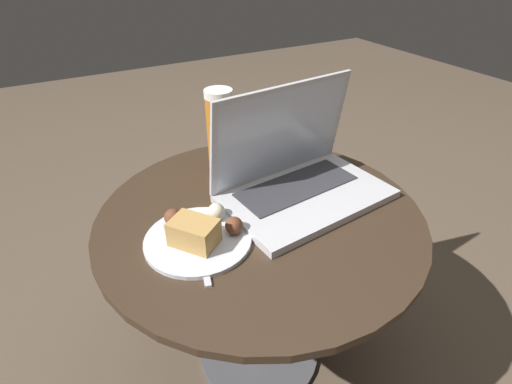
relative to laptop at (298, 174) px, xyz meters
The scene contains 6 objects.
ground_plane 0.56m from the laptop, 166.95° to the right, with size 6.00×6.00×0.00m, color brown.
table 0.20m from the laptop, 166.95° to the right, with size 0.72×0.72×0.50m.
laptop is the anchor object (origin of this frame).
beer_glass 0.21m from the laptop, 124.35° to the left, with size 0.07×0.07×0.22m.
snack_plate 0.28m from the laptop, 169.52° to the right, with size 0.21×0.21×0.06m.
fork 0.29m from the laptop, 164.87° to the right, with size 0.07×0.18×0.00m.
Camera 1 is at (-0.36, -0.62, 1.02)m, focal length 28.00 mm.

